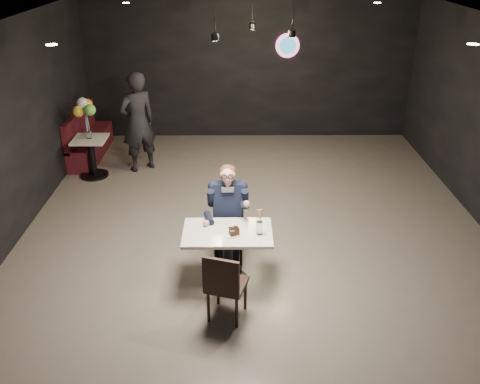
{
  "coord_description": "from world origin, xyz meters",
  "views": [
    {
      "loc": [
        -0.28,
        -6.42,
        3.96
      ],
      "look_at": [
        -0.23,
        -0.43,
        1.0
      ],
      "focal_mm": 38.0,
      "sensor_mm": 36.0,
      "label": 1
    }
  ],
  "objects_px": {
    "main_table": "(228,257)",
    "seated_man": "(228,212)",
    "chair_far": "(228,229)",
    "chair_near": "(227,283)",
    "balloon_vase": "(89,135)",
    "passerby": "(138,122)",
    "sundae_glass": "(259,228)",
    "booth_bench": "(89,134)",
    "side_table": "(92,158)"
  },
  "relations": [
    {
      "from": "chair_far",
      "to": "booth_bench",
      "type": "relative_size",
      "value": 0.49
    },
    {
      "from": "seated_man",
      "to": "sundae_glass",
      "type": "height_order",
      "value": "seated_man"
    },
    {
      "from": "chair_far",
      "to": "passerby",
      "type": "bearing_deg",
      "value": 119.02
    },
    {
      "from": "chair_far",
      "to": "chair_near",
      "type": "xyz_separation_m",
      "value": [
        0.0,
        -1.21,
        0.0
      ]
    },
    {
      "from": "seated_man",
      "to": "passerby",
      "type": "distance_m",
      "value": 3.55
    },
    {
      "from": "chair_near",
      "to": "seated_man",
      "type": "relative_size",
      "value": 0.64
    },
    {
      "from": "main_table",
      "to": "chair_near",
      "type": "relative_size",
      "value": 1.2
    },
    {
      "from": "chair_far",
      "to": "balloon_vase",
      "type": "relative_size",
      "value": 6.49
    },
    {
      "from": "sundae_glass",
      "to": "booth_bench",
      "type": "relative_size",
      "value": 0.09
    },
    {
      "from": "sundae_glass",
      "to": "side_table",
      "type": "height_order",
      "value": "sundae_glass"
    },
    {
      "from": "main_table",
      "to": "chair_far",
      "type": "xyz_separation_m",
      "value": [
        0.0,
        0.55,
        0.09
      ]
    },
    {
      "from": "balloon_vase",
      "to": "chair_far",
      "type": "bearing_deg",
      "value": -47.32
    },
    {
      "from": "sundae_glass",
      "to": "chair_near",
      "type": "bearing_deg",
      "value": -123.16
    },
    {
      "from": "booth_bench",
      "to": "passerby",
      "type": "distance_m",
      "value": 1.4
    },
    {
      "from": "passerby",
      "to": "main_table",
      "type": "bearing_deg",
      "value": 79.73
    },
    {
      "from": "main_table",
      "to": "seated_man",
      "type": "height_order",
      "value": "seated_man"
    },
    {
      "from": "sundae_glass",
      "to": "balloon_vase",
      "type": "height_order",
      "value": "sundae_glass"
    },
    {
      "from": "booth_bench",
      "to": "side_table",
      "type": "relative_size",
      "value": 2.54
    },
    {
      "from": "main_table",
      "to": "side_table",
      "type": "distance_m",
      "value": 4.19
    },
    {
      "from": "seated_man",
      "to": "booth_bench",
      "type": "distance_m",
      "value": 4.74
    },
    {
      "from": "sundae_glass",
      "to": "passerby",
      "type": "height_order",
      "value": "passerby"
    },
    {
      "from": "chair_near",
      "to": "booth_bench",
      "type": "xyz_separation_m",
      "value": [
        -2.86,
        4.98,
        0.01
      ]
    },
    {
      "from": "seated_man",
      "to": "sundae_glass",
      "type": "relative_size",
      "value": 8.42
    },
    {
      "from": "chair_far",
      "to": "booth_bench",
      "type": "height_order",
      "value": "booth_bench"
    },
    {
      "from": "chair_far",
      "to": "balloon_vase",
      "type": "height_order",
      "value": "chair_far"
    },
    {
      "from": "balloon_vase",
      "to": "chair_near",
      "type": "bearing_deg",
      "value": -57.31
    },
    {
      "from": "main_table",
      "to": "side_table",
      "type": "xyz_separation_m",
      "value": [
        -2.56,
        3.32,
        -0.0
      ]
    },
    {
      "from": "seated_man",
      "to": "main_table",
      "type": "bearing_deg",
      "value": -90.0
    },
    {
      "from": "balloon_vase",
      "to": "passerby",
      "type": "relative_size",
      "value": 0.08
    },
    {
      "from": "side_table",
      "to": "chair_near",
      "type": "bearing_deg",
      "value": -57.31
    },
    {
      "from": "seated_man",
      "to": "side_table",
      "type": "distance_m",
      "value": 3.79
    },
    {
      "from": "booth_bench",
      "to": "chair_near",
      "type": "bearing_deg",
      "value": -60.18
    },
    {
      "from": "sundae_glass",
      "to": "balloon_vase",
      "type": "distance_m",
      "value": 4.49
    },
    {
      "from": "seated_man",
      "to": "sundae_glass",
      "type": "bearing_deg",
      "value": -57.52
    },
    {
      "from": "main_table",
      "to": "chair_near",
      "type": "distance_m",
      "value": 0.67
    },
    {
      "from": "seated_man",
      "to": "booth_bench",
      "type": "relative_size",
      "value": 0.76
    },
    {
      "from": "booth_bench",
      "to": "side_table",
      "type": "height_order",
      "value": "booth_bench"
    },
    {
      "from": "chair_far",
      "to": "side_table",
      "type": "height_order",
      "value": "chair_far"
    },
    {
      "from": "chair_far",
      "to": "main_table",
      "type": "bearing_deg",
      "value": -90.0
    },
    {
      "from": "chair_near",
      "to": "passerby",
      "type": "distance_m",
      "value": 4.66
    },
    {
      "from": "seated_man",
      "to": "balloon_vase",
      "type": "relative_size",
      "value": 10.15
    },
    {
      "from": "seated_man",
      "to": "booth_bench",
      "type": "xyz_separation_m",
      "value": [
        -2.86,
        3.77,
        -0.25
      ]
    },
    {
      "from": "balloon_vase",
      "to": "seated_man",
      "type": "bearing_deg",
      "value": -47.32
    },
    {
      "from": "chair_far",
      "to": "seated_man",
      "type": "distance_m",
      "value": 0.26
    },
    {
      "from": "chair_far",
      "to": "seated_man",
      "type": "bearing_deg",
      "value": 90.0
    },
    {
      "from": "booth_bench",
      "to": "balloon_vase",
      "type": "height_order",
      "value": "booth_bench"
    },
    {
      "from": "chair_far",
      "to": "chair_near",
      "type": "relative_size",
      "value": 1.0
    },
    {
      "from": "booth_bench",
      "to": "passerby",
      "type": "bearing_deg",
      "value": -30.66
    },
    {
      "from": "seated_man",
      "to": "booth_bench",
      "type": "bearing_deg",
      "value": 127.13
    },
    {
      "from": "sundae_glass",
      "to": "balloon_vase",
      "type": "xyz_separation_m",
      "value": [
        -2.95,
        3.39,
        -0.01
      ]
    }
  ]
}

